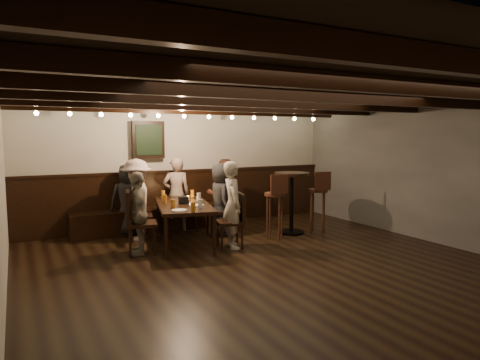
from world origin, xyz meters
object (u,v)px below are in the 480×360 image
person_right_far (233,205)px  chair_left_near (139,225)px  chair_left_far (141,235)px  person_left_far (138,213)px  person_left_near (137,200)px  chair_right_far (231,231)px  person_bench_right (224,195)px  dining_table (183,207)px  chair_right_near (220,220)px  person_bench_left (128,199)px  person_bench_centre (176,194)px  high_top_table (292,194)px  person_right_near (221,199)px  bar_stool_left (275,215)px  bar_stool_right (318,210)px

person_right_far → chair_left_near: bearing=58.5°
chair_left_far → person_left_far: bearing=-90.0°
person_left_near → person_left_far: size_ratio=1.11×
chair_right_far → person_bench_right: person_bench_right is taller
dining_table → chair_right_near: bearing=32.0°
person_bench_left → chair_left_near: bearing=111.9°
person_bench_right → person_left_far: person_bench_right is taller
chair_right_far → person_bench_centre: person_bench_centre is taller
high_top_table → dining_table: bearing=174.1°
person_left_far → person_bench_left: bearing=-173.7°
person_right_near → high_top_table: bearing=-97.9°
person_bench_left → person_right_far: person_right_far is taller
person_bench_centre → person_left_far: person_bench_centre is taller
person_bench_left → person_left_far: size_ratio=1.03×
dining_table → person_right_near: 0.88m
person_right_near → bar_stool_left: person_right_near is taller
chair_right_near → person_bench_right: bearing=-21.8°
chair_left_far → person_bench_centre: (1.05, 1.29, 0.41)m
dining_table → person_right_far: person_right_far is taller
bar_stool_left → person_bench_centre: bearing=139.0°
person_bench_left → person_bench_centre: person_bench_centre is taller
high_top_table → person_right_near: bearing=158.8°
dining_table → person_bench_centre: size_ratio=1.41×
chair_right_far → person_right_far: size_ratio=0.63×
chair_left_near → bar_stool_right: (3.16, -0.97, 0.16)m
chair_left_far → bar_stool_right: bar_stool_right is taller
chair_left_far → person_right_near: bearing=121.5°
dining_table → person_bench_left: person_bench_left is taller
dining_table → person_right_far: (0.63, -0.61, 0.07)m
dining_table → person_left_far: 0.87m
chair_right_near → person_bench_right: size_ratio=0.68×
chair_left_far → person_right_near: 1.76m
chair_left_far → person_bench_left: size_ratio=0.75×
chair_right_far → high_top_table: bearing=-61.8°
chair_right_near → bar_stool_right: bearing=-96.7°
person_left_near → person_right_far: bearing=59.0°
bar_stool_right → person_left_far: bearing=-170.8°
chair_right_near → person_right_near: 0.38m
person_bench_centre → person_bench_right: 0.91m
person_right_far → bar_stool_left: 0.99m
person_left_far → bar_stool_right: person_left_far is taller
person_bench_centre → bar_stool_left: (1.32, -1.44, -0.28)m
dining_table → chair_left_near: size_ratio=2.26×
chair_left_near → bar_stool_right: bearing=86.2°
person_bench_left → person_bench_centre: size_ratio=0.94×
person_right_near → person_bench_right: bearing=-18.4°
dining_table → bar_stool_right: 2.60m
person_left_near → bar_stool_left: person_left_near is taller
chair_left_near → person_left_far: 0.98m
bar_stool_right → chair_right_far: bearing=-162.3°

